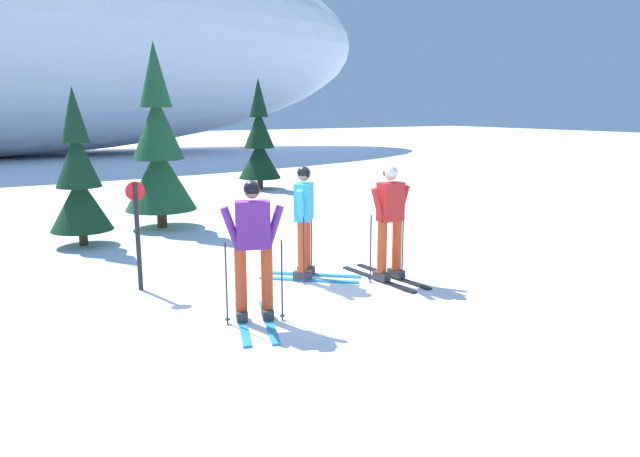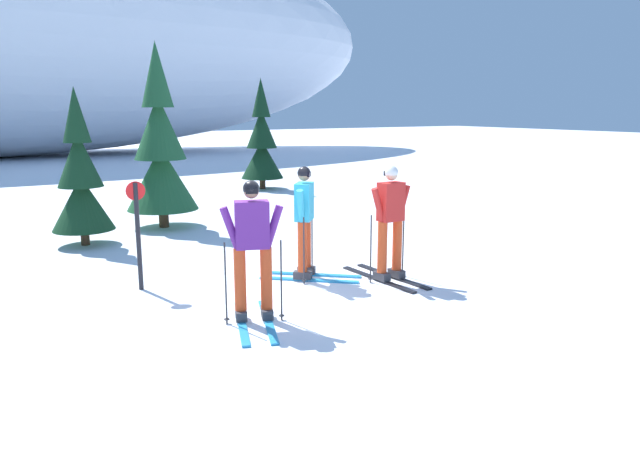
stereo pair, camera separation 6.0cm
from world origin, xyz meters
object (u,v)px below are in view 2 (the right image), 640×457
skier_red_jacket (390,222)px  trail_marker_post (138,229)px  skier_purple_jacket (253,248)px  pine_tree_far_right (262,143)px  skier_cyan_jacket (305,220)px  pine_tree_center (81,180)px  pine_tree_center_right (160,152)px

skier_red_jacket → trail_marker_post: size_ratio=1.11×
skier_purple_jacket → pine_tree_far_right: (5.56, 11.44, 0.56)m
skier_cyan_jacket → trail_marker_post: skier_cyan_jacket is taller
pine_tree_center → pine_tree_far_right: bearing=41.1°
pine_tree_far_right → pine_tree_center: bearing=-138.9°
skier_cyan_jacket → pine_tree_center_right: bearing=97.8°
skier_red_jacket → skier_cyan_jacket: bearing=144.1°
pine_tree_far_right → trail_marker_post: 11.38m
skier_red_jacket → pine_tree_center_right: bearing=106.6°
skier_red_jacket → pine_tree_far_right: pine_tree_far_right is taller
skier_cyan_jacket → skier_red_jacket: bearing=-35.9°
skier_purple_jacket → skier_cyan_jacket: size_ratio=1.01×
skier_purple_jacket → pine_tree_center_right: (0.80, 6.66, 0.76)m
pine_tree_center → skier_cyan_jacket: bearing=-58.8°
trail_marker_post → skier_purple_jacket: bearing=-66.8°
skier_purple_jacket → pine_tree_center: (-1.08, 5.66, 0.34)m
skier_red_jacket → trail_marker_post: bearing=156.7°
pine_tree_center → pine_tree_center_right: size_ratio=0.75×
skier_red_jacket → pine_tree_center: size_ratio=0.59×
skier_purple_jacket → skier_red_jacket: skier_red_jacket is taller
skier_purple_jacket → trail_marker_post: 2.28m
skier_purple_jacket → pine_tree_center: pine_tree_center is taller
skier_red_jacket → trail_marker_post: (-3.50, 1.51, -0.02)m
skier_cyan_jacket → trail_marker_post: 2.53m
skier_cyan_jacket → skier_purple_jacket: bearing=-138.0°
pine_tree_center → pine_tree_center_right: bearing=27.9°
skier_purple_jacket → pine_tree_far_right: pine_tree_far_right is taller
pine_tree_far_right → trail_marker_post: (-6.46, -9.35, -0.60)m
skier_red_jacket → pine_tree_far_right: 11.27m
skier_cyan_jacket → pine_tree_center: 5.03m
pine_tree_center → skier_purple_jacket: bearing=-79.2°
pine_tree_center → pine_tree_far_right: 8.81m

